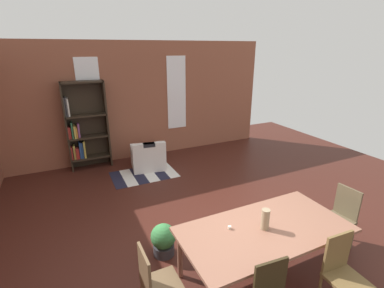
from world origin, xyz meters
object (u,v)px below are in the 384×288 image
object	(u,v)px
dining_chair_head_left	(156,282)
dining_chair_near_right	(343,272)
dining_table	(265,233)
bookshelf_tall	(84,128)
vase_on_table	(265,219)
dining_chair_head_right	(341,215)
potted_plant_by_shelf	(163,239)
armchair_white	(148,157)

from	to	relation	value
dining_chair_head_left	dining_chair_near_right	world-z (taller)	same
dining_table	bookshelf_tall	bearing A→B (deg)	109.49
dining_table	vase_on_table	distance (m)	0.21
dining_chair_near_right	dining_chair_head_right	xyz separation A→B (m)	(0.97, 0.78, 0.00)
dining_chair_head_left	dining_chair_head_right	bearing A→B (deg)	0.12
dining_chair_near_right	potted_plant_by_shelf	distance (m)	2.32
armchair_white	potted_plant_by_shelf	size ratio (longest dim) A/B	1.83
dining_chair_head_left	potted_plant_by_shelf	xyz separation A→B (m)	(0.42, 0.95, -0.26)
dining_chair_head_left	bookshelf_tall	size ratio (longest dim) A/B	0.44
dining_table	bookshelf_tall	xyz separation A→B (m)	(-1.69, 4.79, 0.37)
potted_plant_by_shelf	dining_chair_head_left	bearing A→B (deg)	-114.04
bookshelf_tall	armchair_white	xyz separation A→B (m)	(1.37, -0.70, -0.77)
dining_chair_head_right	bookshelf_tall	bearing A→B (deg)	123.46
bookshelf_tall	dining_chair_head_right	bearing A→B (deg)	-56.54
vase_on_table	bookshelf_tall	bearing A→B (deg)	109.35
armchair_white	bookshelf_tall	bearing A→B (deg)	152.89
vase_on_table	dining_chair_head_left	size ratio (longest dim) A/B	0.29
vase_on_table	dining_chair_head_left	xyz separation A→B (m)	(-1.45, -0.00, -0.37)
dining_table	dining_chair_head_right	distance (m)	1.48
dining_chair_head_right	potted_plant_by_shelf	bearing A→B (deg)	159.46
armchair_white	potted_plant_by_shelf	world-z (taller)	armchair_white
dining_chair_head_left	armchair_white	xyz separation A→B (m)	(1.15, 4.08, -0.23)
armchair_white	vase_on_table	bearing A→B (deg)	-85.69
dining_chair_head_left	armchair_white	world-z (taller)	dining_chair_head_left
dining_table	dining_chair_head_left	xyz separation A→B (m)	(-1.47, -0.00, -0.17)
vase_on_table	dining_chair_near_right	bearing A→B (deg)	-56.55
bookshelf_tall	dining_table	bearing A→B (deg)	-70.51
bookshelf_tall	armchair_white	size ratio (longest dim) A/B	2.39
bookshelf_tall	potted_plant_by_shelf	size ratio (longest dim) A/B	4.37
dining_table	vase_on_table	xyz separation A→B (m)	(-0.01, 0.00, 0.20)
dining_table	potted_plant_by_shelf	size ratio (longest dim) A/B	4.40
dining_table	armchair_white	size ratio (longest dim) A/B	2.40
dining_chair_head_left	dining_chair_head_right	size ratio (longest dim) A/B	1.00
vase_on_table	dining_chair_near_right	xyz separation A→B (m)	(0.51, -0.77, -0.37)
dining_chair_near_right	dining_chair_head_right	bearing A→B (deg)	38.64
vase_on_table	potted_plant_by_shelf	xyz separation A→B (m)	(-1.03, 0.95, -0.63)
dining_chair_head_right	armchair_white	bearing A→B (deg)	113.66
dining_table	dining_chair_head_left	size ratio (longest dim) A/B	2.30
dining_chair_near_right	potted_plant_by_shelf	size ratio (longest dim) A/B	1.91
vase_on_table	dining_chair_head_right	size ratio (longest dim) A/B	0.29
dining_chair_head_left	bookshelf_tall	distance (m)	4.82
dining_chair_near_right	armchair_white	distance (m)	4.93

